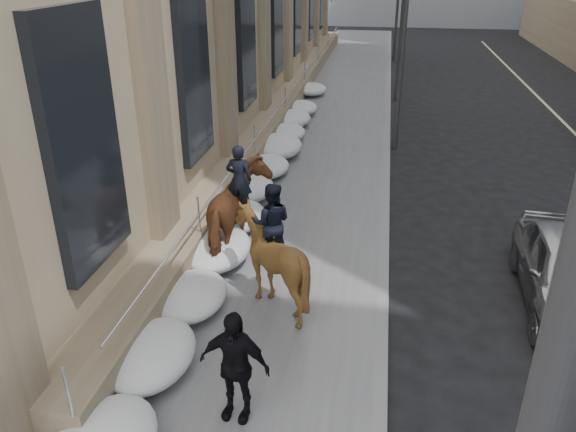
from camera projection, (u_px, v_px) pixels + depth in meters
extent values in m
plane|color=black|center=(232.00, 384.00, 10.00)|extent=(140.00, 140.00, 0.00)
cube|color=#565658|center=(307.00, 179.00, 18.90)|extent=(5.00, 80.00, 0.12)
cube|color=slate|center=(386.00, 184.00, 18.51)|extent=(0.24, 80.00, 0.12)
cube|color=#6E6247|center=(290.00, 97.00, 28.00)|extent=(1.10, 44.00, 0.90)
cylinder|color=silver|center=(299.00, 79.00, 27.55)|extent=(0.06, 42.00, 0.06)
cube|color=black|center=(246.00, 43.00, 20.31)|extent=(0.20, 2.20, 4.50)
cylinder|color=#2D2D30|center=(403.00, 43.00, 20.36)|extent=(0.18, 0.18, 8.00)
cylinder|color=#2D2D30|center=(398.00, 1.00, 38.20)|extent=(0.18, 0.18, 8.00)
cylinder|color=#2D2D30|center=(400.00, 41.00, 27.91)|extent=(0.20, 0.20, 6.00)
ellipsoid|color=white|center=(152.00, 355.00, 10.03)|extent=(1.50, 2.10, 0.68)
ellipsoid|color=white|center=(217.00, 248.00, 13.58)|extent=(1.60, 2.20, 0.72)
ellipsoid|color=white|center=(250.00, 188.00, 17.18)|extent=(1.40, 2.00, 0.64)
ellipsoid|color=white|center=(279.00, 146.00, 20.70)|extent=(1.70, 2.30, 0.76)
ellipsoid|color=white|center=(293.00, 119.00, 24.31)|extent=(1.50, 2.10, 0.66)
imported|color=#502C18|center=(238.00, 212.00, 13.63)|extent=(1.25, 2.69, 2.27)
imported|color=black|center=(239.00, 180.00, 13.43)|extent=(0.63, 0.42, 1.72)
imported|color=#4A3115|center=(271.00, 260.00, 11.67)|extent=(1.90, 2.09, 2.11)
imported|color=black|center=(272.00, 223.00, 11.46)|extent=(0.90, 0.74, 1.72)
imported|color=black|center=(234.00, 366.00, 8.79)|extent=(1.20, 0.61, 1.98)
imported|color=#93969A|center=(571.00, 272.00, 11.91)|extent=(2.20, 4.91, 1.64)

